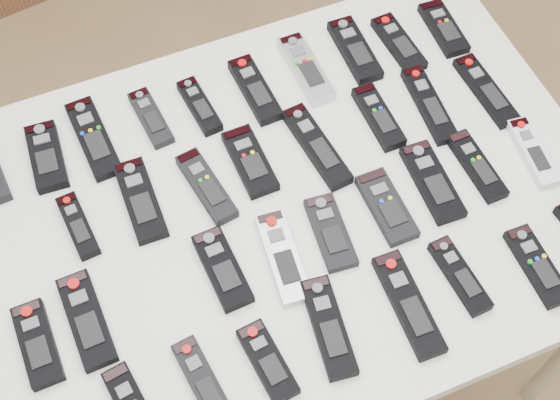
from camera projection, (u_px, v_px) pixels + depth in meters
name	position (u px, v px, depth m)	size (l,w,h in m)	color
ground	(277.00, 359.00, 2.14)	(4.00, 4.00, 0.00)	#866244
table	(280.00, 220.00, 1.54)	(1.25, 0.88, 0.78)	white
remote_1	(47.00, 157.00, 1.53)	(0.06, 0.16, 0.02)	black
remote_2	(94.00, 138.00, 1.56)	(0.06, 0.20, 0.02)	black
remote_3	(151.00, 118.00, 1.59)	(0.04, 0.15, 0.02)	black
remote_4	(200.00, 106.00, 1.60)	(0.04, 0.14, 0.02)	black
remote_5	(255.00, 90.00, 1.62)	(0.05, 0.17, 0.02)	black
remote_6	(306.00, 69.00, 1.65)	(0.05, 0.19, 0.02)	#B7B7BC
remote_7	(355.00, 50.00, 1.68)	(0.06, 0.17, 0.02)	black
remote_8	(399.00, 43.00, 1.69)	(0.05, 0.16, 0.02)	black
remote_9	(444.00, 28.00, 1.71)	(0.05, 0.15, 0.02)	black
remote_10	(78.00, 226.00, 1.46)	(0.04, 0.14, 0.02)	black
remote_11	(141.00, 200.00, 1.49)	(0.06, 0.18, 0.02)	black
remote_12	(207.00, 186.00, 1.50)	(0.05, 0.17, 0.02)	black
remote_13	(250.00, 161.00, 1.53)	(0.06, 0.16, 0.02)	black
remote_14	(317.00, 146.00, 1.55)	(0.05, 0.20, 0.02)	black
remote_15	(378.00, 117.00, 1.58)	(0.05, 0.16, 0.02)	black
remote_16	(429.00, 105.00, 1.60)	(0.05, 0.19, 0.02)	black
remote_17	(486.00, 91.00, 1.62)	(0.05, 0.19, 0.02)	black
remote_18	(38.00, 344.00, 1.34)	(0.06, 0.15, 0.02)	black
remote_19	(87.00, 320.00, 1.36)	(0.06, 0.18, 0.02)	black
remote_20	(222.00, 269.00, 1.41)	(0.06, 0.16, 0.02)	black
remote_21	(283.00, 257.00, 1.42)	(0.05, 0.19, 0.02)	#B7B7BC
remote_22	(331.00, 232.00, 1.45)	(0.06, 0.15, 0.02)	black
remote_23	(387.00, 207.00, 1.48)	(0.06, 0.16, 0.02)	black
remote_24	(432.00, 182.00, 1.51)	(0.06, 0.18, 0.02)	black
remote_25	(477.00, 166.00, 1.53)	(0.05, 0.16, 0.02)	black
remote_26	(532.00, 152.00, 1.54)	(0.04, 0.16, 0.02)	silver
remote_29	(204.00, 384.00, 1.30)	(0.04, 0.17, 0.02)	black
remote_30	(268.00, 362.00, 1.32)	(0.05, 0.14, 0.02)	black
remote_31	(329.00, 327.00, 1.35)	(0.05, 0.19, 0.02)	black
remote_32	(409.00, 304.00, 1.38)	(0.05, 0.20, 0.02)	black
remote_33	(460.00, 276.00, 1.40)	(0.04, 0.15, 0.02)	black
remote_34	(537.00, 266.00, 1.41)	(0.05, 0.16, 0.02)	black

